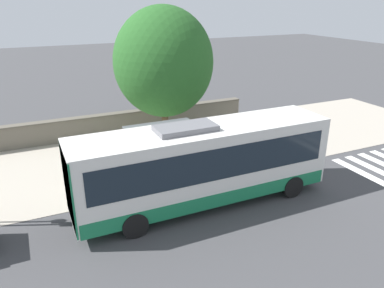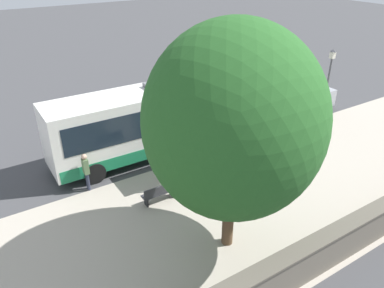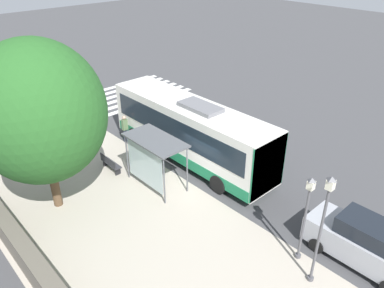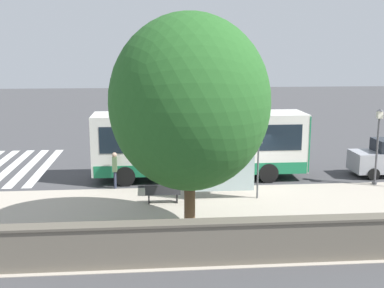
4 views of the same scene
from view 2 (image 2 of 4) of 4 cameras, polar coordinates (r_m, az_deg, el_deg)
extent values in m
plane|color=#424244|center=(19.74, 2.73, -1.30)|extent=(120.00, 120.00, 0.00)
cube|color=#ADA393|center=(16.83, 11.58, -7.57)|extent=(9.00, 44.00, 0.02)
cube|color=#6B6356|center=(14.50, 22.99, -12.88)|extent=(0.50, 20.00, 1.35)
cube|color=#5B5449|center=(14.07, 23.53, -10.65)|extent=(0.60, 20.00, 0.08)
cube|color=silver|center=(19.13, -5.44, 4.12)|extent=(2.45, 10.95, 2.99)
cube|color=black|center=(18.98, -5.49, 5.19)|extent=(2.49, 10.07, 1.32)
cube|color=#197247|center=(19.64, -5.28, 0.92)|extent=(2.49, 10.73, 0.60)
cube|color=#197247|center=(21.92, 7.36, 7.18)|extent=(2.49, 0.06, 2.87)
cube|color=black|center=(17.14, -21.96, 3.58)|extent=(1.84, 0.08, 0.42)
cube|color=slate|center=(18.90, -3.43, 9.13)|extent=(1.23, 2.41, 0.22)
cylinder|color=black|center=(17.62, -14.60, -4.29)|extent=(0.30, 1.00, 1.00)
cylinder|color=black|center=(19.55, -16.82, -1.21)|extent=(0.30, 1.00, 1.00)
cylinder|color=black|center=(20.50, 4.68, 1.38)|extent=(0.30, 1.00, 1.00)
cylinder|color=black|center=(22.18, 1.15, 3.62)|extent=(0.30, 1.00, 1.00)
cylinder|color=#515459|center=(18.75, 4.00, 1.45)|extent=(0.08, 0.08, 2.58)
cylinder|color=#515459|center=(17.29, -4.26, -0.98)|extent=(0.08, 0.08, 2.58)
cylinder|color=#515459|center=(17.74, 6.74, -0.32)|extent=(0.08, 0.08, 2.58)
cylinder|color=#515459|center=(16.19, -1.80, -3.08)|extent=(0.08, 0.08, 2.58)
cube|color=#515459|center=(16.84, 1.36, 3.32)|extent=(1.75, 3.37, 0.08)
cube|color=silver|center=(16.86, 2.64, -1.23)|extent=(0.03, 2.76, 2.06)
cylinder|color=#2D3347|center=(17.16, -15.51, -5.63)|extent=(0.12, 0.12, 0.86)
cylinder|color=#2D3347|center=(17.29, -15.68, -5.38)|extent=(0.12, 0.12, 0.86)
cube|color=#59724C|center=(16.82, -15.93, -3.28)|extent=(0.34, 0.22, 0.70)
sphere|color=tan|center=(16.59, -16.14, -1.89)|extent=(0.24, 0.24, 0.24)
cube|color=#333338|center=(15.93, -5.02, -7.37)|extent=(0.40, 1.54, 0.06)
cube|color=#333338|center=(15.68, -4.77, -6.99)|extent=(0.04, 1.54, 0.40)
cube|color=black|center=(16.29, -3.06, -7.36)|extent=(0.32, 0.06, 0.45)
cube|color=black|center=(15.85, -6.98, -8.70)|extent=(0.32, 0.06, 0.45)
cylinder|color=#4C4C51|center=(23.43, 16.23, 2.70)|extent=(0.24, 0.24, 0.16)
cylinder|color=#4C4C51|center=(22.82, 16.76, 6.33)|extent=(0.10, 0.10, 3.36)
cube|color=silver|center=(22.24, 17.41, 10.77)|extent=(0.24, 0.24, 0.35)
pyramid|color=#4C4C51|center=(22.18, 17.50, 11.37)|extent=(0.28, 0.28, 0.14)
cylinder|color=#4C4C51|center=(23.76, 18.93, 2.64)|extent=(0.24, 0.24, 0.16)
cylinder|color=#4C4C51|center=(23.02, 19.69, 7.16)|extent=(0.10, 0.10, 4.18)
cube|color=silver|center=(22.39, 20.63, 12.57)|extent=(0.24, 0.24, 0.35)
pyramid|color=#4C4C51|center=(22.33, 20.74, 13.17)|extent=(0.28, 0.28, 0.14)
cylinder|color=brown|center=(13.20, 5.63, -9.42)|extent=(0.41, 0.41, 3.30)
ellipsoid|color=#265B23|center=(11.54, 6.37, 3.37)|extent=(5.70, 5.70, 6.27)
cube|color=#9EA0A8|center=(25.38, 16.47, 6.40)|extent=(1.70, 4.47, 1.06)
cube|color=black|center=(25.18, 16.90, 8.26)|extent=(1.45, 2.32, 0.66)
cylinder|color=black|center=(24.05, 15.36, 4.12)|extent=(0.22, 0.64, 0.64)
cylinder|color=black|center=(25.05, 12.73, 5.40)|extent=(0.22, 0.64, 0.64)
cylinder|color=black|center=(26.15, 19.76, 5.38)|extent=(0.22, 0.64, 0.64)
cylinder|color=black|center=(27.08, 17.18, 6.55)|extent=(0.22, 0.64, 0.64)
camera|label=1|loc=(31.74, -6.46, 25.43)|focal=35.00mm
camera|label=3|loc=(21.94, 54.65, 21.68)|focal=35.00mm
camera|label=4|loc=(10.59, 106.05, -25.98)|focal=45.00mm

